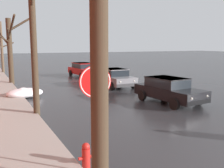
{
  "coord_description": "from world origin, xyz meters",
  "views": [
    {
      "loc": [
        -6.79,
        -2.65,
        3.25
      ],
      "look_at": [
        -0.3,
        9.97,
        1.04
      ],
      "focal_mm": 40.47,
      "sensor_mm": 36.0,
      "label": 1
    }
  ],
  "objects": [
    {
      "name": "snow_bank_near_corner_left",
      "position": [
        -4.61,
        13.43,
        0.3
      ],
      "size": [
        2.18,
        1.35,
        0.65
      ],
      "color": "white",
      "rests_on": "ground"
    },
    {
      "name": "bare_tree_at_the_corner",
      "position": [
        -4.72,
        1.95,
        3.73
      ],
      "size": [
        1.77,
        3.3,
        7.34
      ],
      "color": "#382B1E",
      "rests_on": "ground"
    },
    {
      "name": "stop_sign_at_corner",
      "position": [
        -4.5,
        2.64,
        2.16
      ],
      "size": [
        0.76,
        0.14,
        2.79
      ],
      "color": "slate",
      "rests_on": "ground"
    },
    {
      "name": "fire_hydrant",
      "position": [
        -4.52,
        3.26,
        0.36
      ],
      "size": [
        0.42,
        0.22,
        0.71
      ],
      "color": "#B21E19",
      "rests_on": "ground"
    },
    {
      "name": "bare_tree_far_down_block",
      "position": [
        -4.71,
        28.67,
        2.99
      ],
      "size": [
        2.33,
        2.14,
        5.83
      ],
      "color": "#4C3D2D",
      "rests_on": "ground"
    },
    {
      "name": "sedan_black_approaching_near_lane",
      "position": [
        2.46,
        8.34,
        0.75
      ],
      "size": [
        2.25,
        4.33,
        1.42
      ],
      "color": "black",
      "rests_on": "ground"
    },
    {
      "name": "bare_tree_mid_block",
      "position": [
        -4.67,
        19.56,
        3.07
      ],
      "size": [
        3.74,
        3.65,
        5.72
      ],
      "color": "#382B1E",
      "rests_on": "ground"
    },
    {
      "name": "sedan_grey_parked_kerbside_close",
      "position": [
        2.3,
        14.44,
        0.75
      ],
      "size": [
        2.05,
        3.91,
        1.42
      ],
      "color": "slate",
      "rests_on": "ground"
    },
    {
      "name": "bare_tree_second_along_sidewalk",
      "position": [
        -4.74,
        8.91,
        3.87
      ],
      "size": [
        2.52,
        2.94,
        7.29
      ],
      "color": "#382B1E",
      "rests_on": "ground"
    },
    {
      "name": "sedan_red_parked_kerbside_mid",
      "position": [
        2.39,
        21.59,
        0.75
      ],
      "size": [
        2.17,
        4.54,
        1.42
      ],
      "color": "red",
      "rests_on": "ground"
    }
  ]
}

